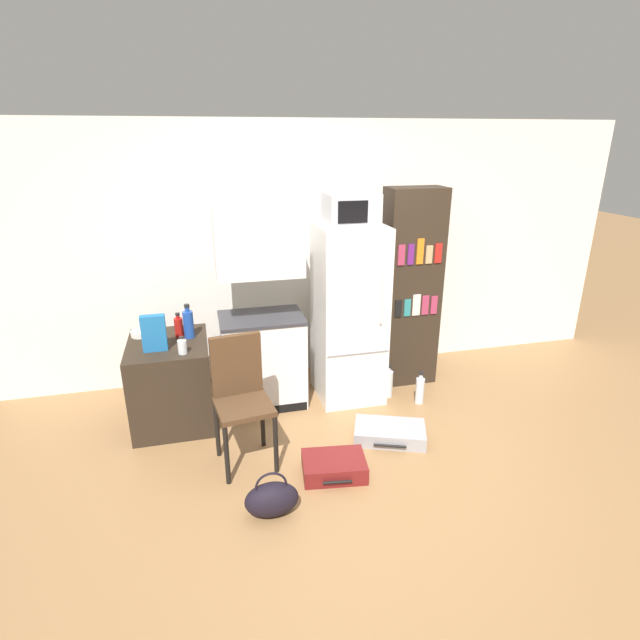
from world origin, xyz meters
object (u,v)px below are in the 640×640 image
object	(u,v)px
bottle_ketchup_red	(179,327)
cereal_box	(154,333)
bottle_blue_soda	(188,324)
suitcase_small_flat	(390,433)
water_bottle_middle	(420,390)
bottle_clear_short	(182,346)
water_bottle_front	(388,383)
microwave	(351,209)
suitcase_large_flat	(334,466)
bowl	(141,333)
bookshelf	(410,289)
chair	(240,389)
handbag	(272,499)
refrigerator	(349,314)
side_table	(172,382)
kitchen_hutch	(261,318)

from	to	relation	value
bottle_ketchup_red	cereal_box	distance (m)	0.32
bottle_blue_soda	suitcase_small_flat	distance (m)	1.93
water_bottle_middle	bottle_clear_short	bearing A→B (deg)	-179.79
water_bottle_front	microwave	bearing A→B (deg)	158.18
suitcase_large_flat	bottle_ketchup_red	bearing A→B (deg)	139.28
bottle_ketchup_red	bowl	size ratio (longest dim) A/B	1.24
bottle_blue_soda	bookshelf	bearing A→B (deg)	4.50
suitcase_small_flat	bottle_blue_soda	bearing A→B (deg)	173.01
bookshelf	chair	distance (m)	2.03
bowl	water_bottle_front	xyz separation A→B (m)	(2.20, -0.27, -0.62)
bottle_ketchup_red	water_bottle_front	world-z (taller)	bottle_ketchup_red
bowl	water_bottle_front	distance (m)	2.31
microwave	bottle_blue_soda	bearing A→B (deg)	-179.61
chair	suitcase_small_flat	distance (m)	1.31
bottle_ketchup_red	bowl	bearing A→B (deg)	163.31
bookshelf	bottle_clear_short	xyz separation A→B (m)	(-2.16, -0.50, -0.17)
microwave	suitcase_large_flat	world-z (taller)	microwave
handbag	water_bottle_front	xyz separation A→B (m)	(1.33, 1.33, 0.02)
bottle_clear_short	bowl	xyz separation A→B (m)	(-0.35, 0.47, -0.04)
bookshelf	bottle_ketchup_red	size ratio (longest dim) A/B	9.04
refrigerator	chair	xyz separation A→B (m)	(-1.08, -0.79, -0.23)
bookshelf	cereal_box	bearing A→B (deg)	-170.77
bookshelf	water_bottle_front	world-z (taller)	bookshelf
side_table	water_bottle_front	world-z (taller)	side_table
bottle_clear_short	suitcase_large_flat	size ratio (longest dim) A/B	0.28
bottle_ketchup_red	handbag	xyz separation A→B (m)	(0.55, -1.50, -0.71)
kitchen_hutch	bottle_clear_short	distance (m)	0.79
refrigerator	suitcase_small_flat	distance (m)	1.14
handbag	bottle_ketchup_red	bearing A→B (deg)	110.05
chair	handbag	world-z (taller)	chair
water_bottle_front	bottle_blue_soda	bearing A→B (deg)	175.69
bottle_blue_soda	suitcase_large_flat	distance (m)	1.71
microwave	bookshelf	size ratio (longest dim) A/B	0.23
microwave	bottle_clear_short	world-z (taller)	microwave
side_table	refrigerator	bearing A→B (deg)	2.89
refrigerator	bookshelf	xyz separation A→B (m)	(0.67, 0.15, 0.14)
bottle_blue_soda	suitcase_small_flat	world-z (taller)	bottle_blue_soda
microwave	handbag	bearing A→B (deg)	-123.39
bottle_clear_short	handbag	xyz separation A→B (m)	(0.52, -1.13, -0.68)
handbag	water_bottle_middle	distance (m)	1.94
suitcase_large_flat	handbag	xyz separation A→B (m)	(-0.51, -0.31, 0.06)
bottle_ketchup_red	suitcase_small_flat	bearing A→B (deg)	-27.98
kitchen_hutch	water_bottle_middle	world-z (taller)	kitchen_hutch
bookshelf	water_bottle_front	xyz separation A→B (m)	(-0.31, -0.30, -0.83)
bottle_clear_short	cereal_box	xyz separation A→B (m)	(-0.21, 0.11, 0.09)
bowl	suitcase_small_flat	distance (m)	2.29
bottle_clear_short	cereal_box	size ratio (longest dim) A/B	0.48
kitchen_hutch	microwave	distance (m)	1.24
handbag	suitcase_large_flat	bearing A→B (deg)	30.91
chair	refrigerator	bearing A→B (deg)	28.22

